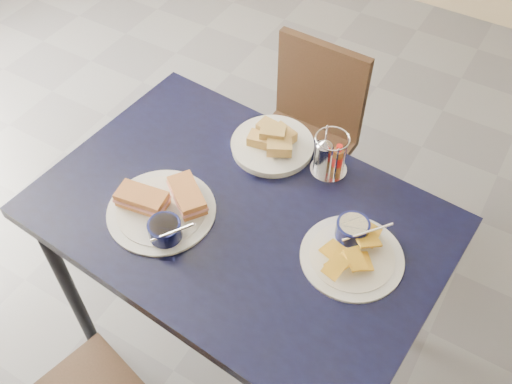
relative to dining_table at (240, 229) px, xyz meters
The scene contains 7 objects.
ground 0.72m from the dining_table, 14.77° to the left, with size 6.00×6.00×0.00m, color #545459.
dining_table is the anchor object (origin of this frame).
chair_far 0.75m from the dining_table, 100.59° to the left, with size 0.38×0.37×0.79m.
sandwich_plate 0.23m from the dining_table, 149.22° to the right, with size 0.32×0.31×0.12m.
plantain_plate 0.34m from the dining_table, ahead, with size 0.27×0.27×0.12m.
bread_basket 0.29m from the dining_table, 99.97° to the left, with size 0.25×0.25×0.08m.
condiment_caddy 0.33m from the dining_table, 63.92° to the left, with size 0.11×0.11×0.14m.
Camera 1 is at (0.32, -0.88, 2.01)m, focal length 40.00 mm.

